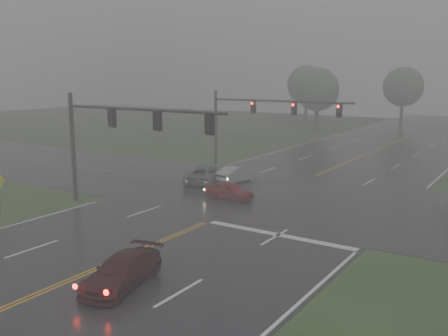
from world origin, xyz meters
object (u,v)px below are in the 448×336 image
Objects in this scene: sedan_red at (229,199)px; signal_gantry_far at (255,114)px; sedan_silver at (237,182)px; signal_gantry_near at (113,129)px; sedan_maroon at (123,286)px; car_grey at (205,183)px.

signal_gantry_far reaches higher than sedan_red.
signal_gantry_near is (-2.28, -10.76, 5.01)m from sedan_silver.
sedan_red is 5.39m from sedan_silver.
signal_gantry_near is at bearing 125.11° from sedan_maroon.
signal_gantry_far is (-8.24, 25.08, 4.86)m from sedan_maroon.
signal_gantry_near is 16.77m from signal_gantry_far.
sedan_silver is 0.29× the size of signal_gantry_far.
signal_gantry_far is at bearing -108.67° from car_grey.
sedan_red is at bearing 125.90° from sedan_silver.
car_grey is 9.06m from signal_gantry_far.
signal_gantry_near is (-4.69, -5.93, 5.01)m from sedan_red.
sedan_red is 0.26× the size of signal_gantry_far.
sedan_red is at bearing 94.56° from sedan_maroon.
signal_gantry_far is at bearing 97.00° from sedan_maroon.
sedan_silver reaches higher than sedan_red.
signal_gantry_far is (0.02, 7.65, 4.86)m from car_grey.
sedan_maroon reaches higher than sedan_red.
sedan_silver is at bearing -156.63° from car_grey.
signal_gantry_far reaches higher than sedan_silver.
car_grey is at bearing 104.16° from sedan_maroon.
signal_gantry_near reaches higher than signal_gantry_far.
sedan_maroon is 20.13m from sedan_silver.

